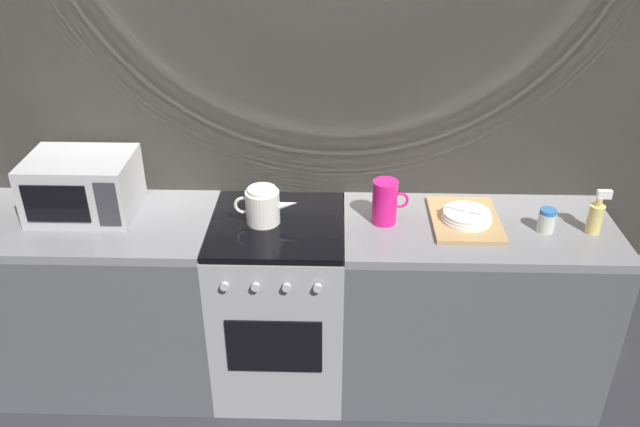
# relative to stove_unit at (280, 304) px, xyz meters

# --- Properties ---
(ground_plane) EXTENTS (8.00, 8.00, 0.00)m
(ground_plane) POSITION_rel_stove_unit_xyz_m (0.00, 0.00, -0.45)
(ground_plane) COLOR #2D2D33
(back_wall) EXTENTS (3.60, 0.05, 2.40)m
(back_wall) POSITION_rel_stove_unit_xyz_m (0.00, 0.32, 0.75)
(back_wall) COLOR #B2AD9E
(back_wall) RESTS_ON ground_plane
(counter_left) EXTENTS (1.20, 0.60, 0.90)m
(counter_left) POSITION_rel_stove_unit_xyz_m (-0.90, 0.00, 0.00)
(counter_left) COLOR #515459
(counter_left) RESTS_ON ground_plane
(stove_unit) EXTENTS (0.60, 0.63, 0.90)m
(stove_unit) POSITION_rel_stove_unit_xyz_m (0.00, 0.00, 0.00)
(stove_unit) COLOR #9E9EA3
(stove_unit) RESTS_ON ground_plane
(counter_right) EXTENTS (1.20, 0.60, 0.90)m
(counter_right) POSITION_rel_stove_unit_xyz_m (0.90, 0.00, 0.00)
(counter_right) COLOR #515459
(counter_right) RESTS_ON ground_plane
(microwave) EXTENTS (0.46, 0.35, 0.27)m
(microwave) POSITION_rel_stove_unit_xyz_m (-0.87, 0.07, 0.59)
(microwave) COLOR #B2B2B7
(microwave) RESTS_ON counter_left
(kettle) EXTENTS (0.28, 0.15, 0.17)m
(kettle) POSITION_rel_stove_unit_xyz_m (-0.06, 0.01, 0.53)
(kettle) COLOR white
(kettle) RESTS_ON stove_unit
(pitcher) EXTENTS (0.16, 0.11, 0.20)m
(pitcher) POSITION_rel_stove_unit_xyz_m (0.48, 0.02, 0.55)
(pitcher) COLOR #E5197A
(pitcher) RESTS_ON counter_right
(dish_pile) EXTENTS (0.30, 0.40, 0.07)m
(dish_pile) POSITION_rel_stove_unit_xyz_m (0.84, 0.03, 0.47)
(dish_pile) COLOR tan
(dish_pile) RESTS_ON counter_right
(spice_jar) EXTENTS (0.08, 0.08, 0.10)m
(spice_jar) POSITION_rel_stove_unit_xyz_m (1.17, -0.03, 0.50)
(spice_jar) COLOR silver
(spice_jar) RESTS_ON counter_right
(spray_bottle) EXTENTS (0.08, 0.06, 0.20)m
(spray_bottle) POSITION_rel_stove_unit_xyz_m (1.37, -0.04, 0.53)
(spray_bottle) COLOR #E5CC72
(spray_bottle) RESTS_ON counter_right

